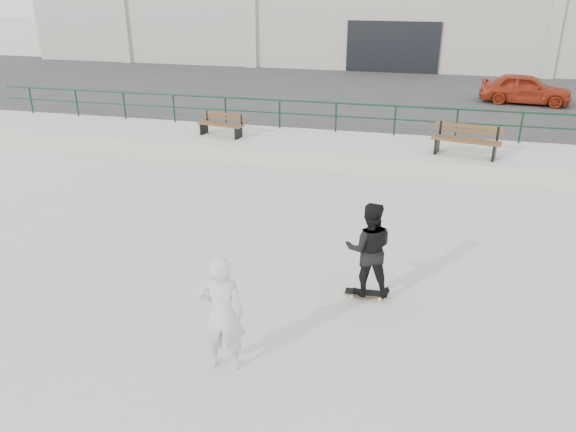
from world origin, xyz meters
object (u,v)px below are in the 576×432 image
(bench_right, at_px, (466,140))
(red_car, at_px, (525,89))
(standing_skater, at_px, (369,249))
(seated_skater, at_px, (222,313))
(skateboard, at_px, (366,293))
(bench_left, at_px, (222,125))

(bench_right, xyz_separation_m, red_car, (2.74, 8.17, 0.16))
(standing_skater, relative_size, seated_skater, 0.94)
(red_car, bearing_deg, bench_right, 168.01)
(red_car, distance_m, seated_skater, 19.85)
(bench_right, bearing_deg, red_car, 83.43)
(red_car, height_order, standing_skater, standing_skater)
(bench_right, xyz_separation_m, skateboard, (-2.09, -7.96, -0.88))
(red_car, relative_size, seated_skater, 1.91)
(seated_skater, bearing_deg, red_car, -119.38)
(bench_left, relative_size, red_car, 0.47)
(bench_right, distance_m, red_car, 8.62)
(skateboard, bearing_deg, standing_skater, 87.43)
(bench_right, bearing_deg, standing_skater, -92.68)
(bench_right, height_order, seated_skater, seated_skater)
(red_car, bearing_deg, seated_skater, 166.74)
(skateboard, xyz_separation_m, standing_skater, (0.00, 0.00, 0.92))
(bench_right, relative_size, standing_skater, 1.16)
(red_car, xyz_separation_m, seated_skater, (-6.73, -18.67, -0.17))
(red_car, bearing_deg, skateboard, 169.91)
(bench_left, relative_size, standing_skater, 0.94)
(bench_left, bearing_deg, seated_skater, -58.26)
(standing_skater, bearing_deg, red_car, -114.91)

